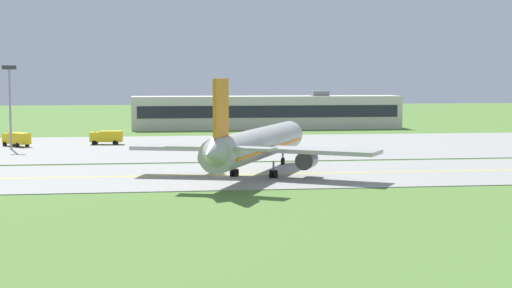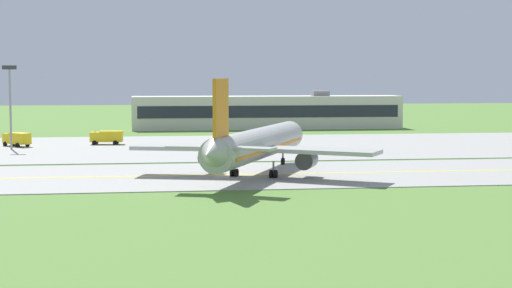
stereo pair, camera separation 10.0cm
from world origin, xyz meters
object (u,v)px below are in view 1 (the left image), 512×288
service_truck_baggage (107,137)px  apron_light_mast (10,96)px  airplane_lead (257,145)px  service_truck_fuel (16,139)px

service_truck_baggage → apron_light_mast: 19.53m
service_truck_baggage → airplane_lead: bearing=-67.0°
apron_light_mast → service_truck_fuel: bearing=89.1°
service_truck_fuel → apron_light_mast: bearing=-90.9°
airplane_lead → service_truck_fuel: bearing=127.8°
service_truck_fuel → airplane_lead: bearing=-52.2°
service_truck_baggage → apron_light_mast: (-16.10, -7.82, 7.79)m
airplane_lead → service_truck_baggage: size_ratio=6.11×
airplane_lead → apron_light_mast: size_ratio=2.56×
airplane_lead → apron_light_mast: bearing=131.3°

